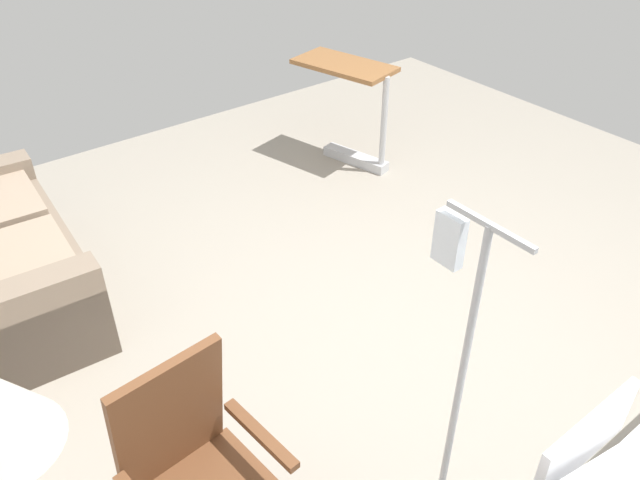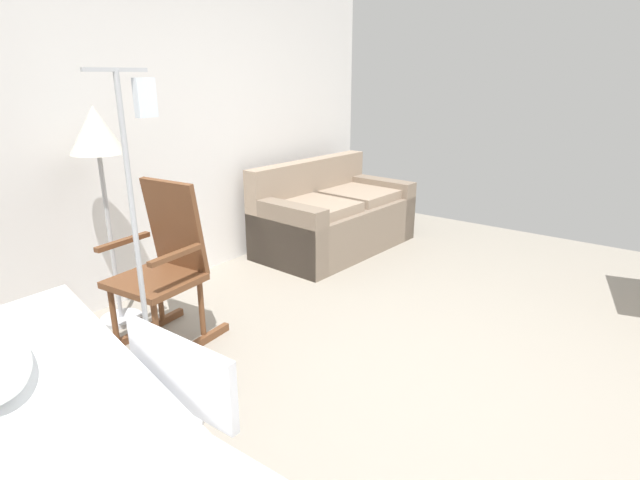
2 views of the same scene
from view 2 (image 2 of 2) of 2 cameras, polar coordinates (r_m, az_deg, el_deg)
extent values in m
plane|color=gray|center=(3.01, 13.12, -15.87)|extent=(6.58, 6.58, 0.00)
cube|color=white|center=(4.12, -19.12, 12.91)|extent=(5.46, 0.10, 2.70)
cube|color=white|center=(1.99, -32.06, -17.67)|extent=(0.92, 0.94, 0.47)
cube|color=silver|center=(1.97, -15.52, -14.18)|extent=(0.04, 0.56, 0.28)
cylinder|color=black|center=(2.60, -24.38, -22.12)|extent=(0.10, 0.10, 0.10)
cube|color=#7D6C5C|center=(5.00, 1.78, 1.51)|extent=(1.65, 0.95, 0.45)
cube|color=gray|center=(4.63, -0.64, 3.56)|extent=(0.71, 0.69, 0.10)
cube|color=gray|center=(5.19, 4.70, 5.12)|extent=(0.71, 0.69, 0.10)
cube|color=gray|center=(5.11, -1.22, 6.80)|extent=(1.61, 0.26, 0.40)
cube|color=#7D6C5C|center=(4.46, -3.89, 0.42)|extent=(0.23, 0.86, 0.60)
cube|color=#7D6C5C|center=(5.53, 6.39, 3.87)|extent=(0.23, 0.86, 0.60)
cube|color=brown|center=(3.62, -19.74, -9.86)|extent=(0.76, 0.11, 0.05)
cube|color=brown|center=(3.32, -14.89, -11.99)|extent=(0.76, 0.11, 0.05)
cylinder|color=brown|center=(3.13, -17.98, -9.60)|extent=(0.04, 0.04, 0.40)
cylinder|color=brown|center=(3.41, -22.27, -7.74)|extent=(0.04, 0.04, 0.40)
cylinder|color=brown|center=(3.35, -13.23, -7.27)|extent=(0.04, 0.04, 0.40)
cylinder|color=brown|center=(3.61, -17.63, -5.73)|extent=(0.04, 0.04, 0.40)
cube|color=brown|center=(3.29, -18.12, -4.39)|extent=(0.50, 0.52, 0.04)
cube|color=brown|center=(3.31, -16.04, 1.50)|extent=(0.16, 0.44, 0.60)
cube|color=brown|center=(3.03, -15.95, -1.62)|extent=(0.39, 0.08, 0.03)
cube|color=brown|center=(3.38, -21.31, -0.17)|extent=(0.39, 0.08, 0.03)
cylinder|color=#B2B5BA|center=(3.89, -21.47, -8.22)|extent=(0.28, 0.28, 0.03)
cylinder|color=#B2B5BA|center=(3.68, -22.53, 0.06)|extent=(0.03, 0.03, 1.15)
cone|color=beige|center=(3.54, -23.97, 11.30)|extent=(0.34, 0.34, 0.30)
cylinder|color=#B2B5BA|center=(2.78, -17.76, -19.24)|extent=(0.44, 0.44, 0.03)
cylinder|color=#B2B5BA|center=(2.37, -19.71, -2.83)|extent=(0.02, 0.02, 1.65)
cube|color=#B2B5BA|center=(2.23, -22.06, 17.38)|extent=(0.28, 0.02, 0.02)
cube|color=white|center=(2.30, -19.12, 14.92)|extent=(0.09, 0.04, 0.16)
camera|label=1|loc=(3.19, -51.30, 28.59)|focal=35.46mm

